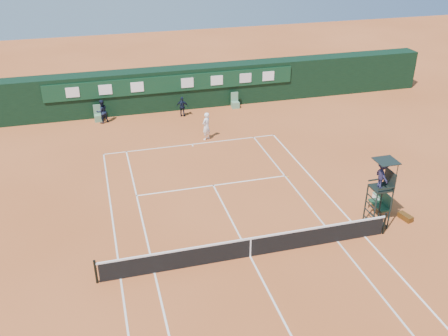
# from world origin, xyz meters

# --- Properties ---
(ground) EXTENTS (90.00, 90.00, 0.00)m
(ground) POSITION_xyz_m (0.00, 0.00, 0.00)
(ground) COLOR #C45F2E
(ground) RESTS_ON ground
(court_lines) EXTENTS (11.05, 23.85, 0.01)m
(court_lines) POSITION_xyz_m (0.00, 0.00, 0.01)
(court_lines) COLOR silver
(court_lines) RESTS_ON ground
(tennis_net) EXTENTS (12.90, 0.10, 1.10)m
(tennis_net) POSITION_xyz_m (0.00, 0.00, 0.51)
(tennis_net) COLOR black
(tennis_net) RESTS_ON ground
(back_wall) EXTENTS (40.00, 1.65, 3.00)m
(back_wall) POSITION_xyz_m (0.00, 18.74, 1.51)
(back_wall) COLOR black
(back_wall) RESTS_ON ground
(linesman_chair_left) EXTENTS (0.55, 0.50, 1.15)m
(linesman_chair_left) POSITION_xyz_m (-5.50, 17.48, 0.32)
(linesman_chair_left) COLOR #55825D
(linesman_chair_left) RESTS_ON ground
(linesman_chair_right) EXTENTS (0.55, 0.50, 1.15)m
(linesman_chair_right) POSITION_xyz_m (4.50, 17.48, 0.32)
(linesman_chair_right) COLOR #5C8D6C
(linesman_chair_right) RESTS_ON ground
(umpire_chair) EXTENTS (0.96, 0.95, 3.42)m
(umpire_chair) POSITION_xyz_m (6.37, 0.68, 2.46)
(umpire_chair) COLOR black
(umpire_chair) RESTS_ON ground
(player_bench) EXTENTS (0.56, 1.20, 1.10)m
(player_bench) POSITION_xyz_m (7.24, 1.63, 0.60)
(player_bench) COLOR #173A23
(player_bench) RESTS_ON ground
(tennis_bag) EXTENTS (0.49, 0.79, 0.27)m
(tennis_bag) POSITION_xyz_m (8.06, 0.77, 0.14)
(tennis_bag) COLOR black
(tennis_bag) RESTS_ON ground
(cooler) EXTENTS (0.57, 0.57, 0.65)m
(cooler) POSITION_xyz_m (7.55, 2.27, 0.33)
(cooler) COLOR white
(cooler) RESTS_ON ground
(tennis_ball) EXTENTS (0.07, 0.07, 0.07)m
(tennis_ball) POSITION_xyz_m (4.24, 6.22, 0.03)
(tennis_ball) COLOR yellow
(tennis_ball) RESTS_ON ground
(player) EXTENTS (0.79, 0.76, 1.83)m
(player) POSITION_xyz_m (1.07, 12.42, 0.91)
(player) COLOR white
(player) RESTS_ON ground
(ball_kid_left) EXTENTS (0.98, 0.87, 1.66)m
(ball_kid_left) POSITION_xyz_m (-5.21, 17.06, 0.83)
(ball_kid_left) COLOR black
(ball_kid_left) RESTS_ON ground
(ball_kid_right) EXTENTS (0.93, 0.62, 1.46)m
(ball_kid_right) POSITION_xyz_m (0.37, 16.78, 0.73)
(ball_kid_right) COLOR black
(ball_kid_right) RESTS_ON ground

